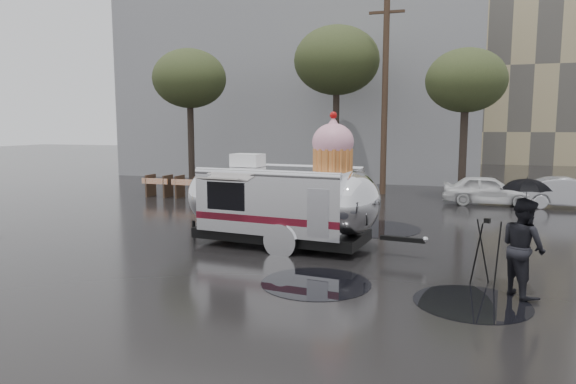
% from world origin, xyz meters
% --- Properties ---
extents(ground, '(120.00, 120.00, 0.00)m').
position_xyz_m(ground, '(0.00, 0.00, 0.00)').
color(ground, black).
rests_on(ground, ground).
extents(puddles, '(5.21, 8.78, 0.01)m').
position_xyz_m(puddles, '(3.88, 2.36, 0.01)').
color(puddles, black).
rests_on(puddles, ground).
extents(grey_building, '(22.00, 12.00, 13.00)m').
position_xyz_m(grey_building, '(-4.00, 24.00, 6.50)').
color(grey_building, slate).
rests_on(grey_building, ground).
extents(utility_pole, '(1.60, 0.28, 9.00)m').
position_xyz_m(utility_pole, '(2.50, 14.00, 4.62)').
color(utility_pole, '#473323').
rests_on(utility_pole, ground).
extents(tree_left, '(3.64, 3.64, 6.95)m').
position_xyz_m(tree_left, '(-7.00, 13.00, 5.48)').
color(tree_left, '#382D26').
rests_on(tree_left, ground).
extents(tree_mid, '(4.20, 4.20, 8.03)m').
position_xyz_m(tree_mid, '(0.00, 15.00, 6.34)').
color(tree_mid, '#382D26').
rests_on(tree_mid, ground).
extents(tree_right, '(3.36, 3.36, 6.42)m').
position_xyz_m(tree_right, '(6.00, 13.00, 5.06)').
color(tree_right, '#382D26').
rests_on(tree_right, ground).
extents(barricade_row, '(4.30, 0.80, 1.00)m').
position_xyz_m(barricade_row, '(-5.55, 9.96, 0.52)').
color(barricade_row, '#473323').
rests_on(barricade_row, ground).
extents(airstream_trailer, '(6.75, 2.78, 3.65)m').
position_xyz_m(airstream_trailer, '(1.28, 2.70, 1.28)').
color(airstream_trailer, silver).
rests_on(airstream_trailer, ground).
extents(person_right, '(0.89, 1.04, 1.89)m').
position_xyz_m(person_right, '(6.88, 0.14, 0.94)').
color(person_right, black).
rests_on(person_right, ground).
extents(umbrella_black, '(1.08, 1.08, 2.29)m').
position_xyz_m(umbrella_black, '(6.88, 0.14, 1.92)').
color(umbrella_black, black).
rests_on(umbrella_black, ground).
extents(tripod, '(0.57, 0.54, 1.39)m').
position_xyz_m(tripod, '(6.26, 0.61, 0.80)').
color(tripod, black).
rests_on(tripod, ground).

